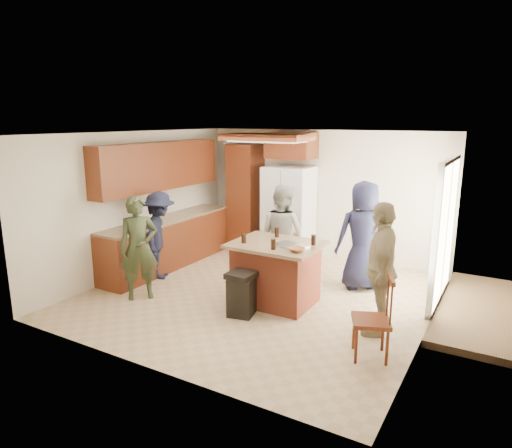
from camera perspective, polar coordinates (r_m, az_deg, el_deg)
The scene contains 12 objects.
person_front_left at distance 7.14m, azimuth -14.44°, elevation -2.93°, with size 0.58×0.42×1.59m, color #323C23.
person_behind_left at distance 7.56m, azimuth 3.30°, elevation -1.34°, with size 0.81×0.50×1.67m, color gray.
person_behind_right at distance 7.50m, azimuth 13.25°, elevation -1.41°, with size 0.86×0.56×1.77m, color #181A31.
person_side_right at distance 5.99m, azimuth 15.35°, elevation -5.41°, with size 1.01×0.52×1.73m, color tan.
person_counter at distance 8.00m, azimuth -11.93°, elevation -1.38°, with size 0.98×0.45×1.51m, color black.
left_cabinetry at distance 8.57m, azimuth -11.31°, elevation 0.97°, with size 0.64×3.00×2.30m.
back_wall_units at distance 9.42m, azimuth 0.05°, elevation 4.92°, with size 1.80×0.60×2.45m.
refrigerator at distance 9.07m, azimuth 4.08°, elevation 1.50°, with size 0.90×0.76×1.80m.
kitchen_island at distance 6.83m, azimuth 2.50°, elevation -6.07°, with size 1.28×1.03×0.93m.
island_items at distance 6.51m, azimuth 3.93°, elevation -2.53°, with size 1.04×0.73×0.15m.
trash_bin at distance 6.46m, azimuth -1.84°, elevation -8.68°, with size 0.41×0.41×0.63m.
spindle_chair at distance 5.50m, azimuth 14.40°, elevation -11.64°, with size 0.55×0.55×0.99m.
Camera 1 is at (3.32, -5.88, 2.71)m, focal length 32.00 mm.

